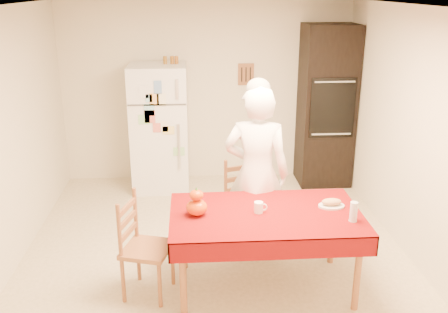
{
  "coord_description": "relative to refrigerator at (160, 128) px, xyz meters",
  "views": [
    {
      "loc": [
        -0.22,
        -4.65,
        2.68
      ],
      "look_at": [
        0.11,
        0.2,
        1.0
      ],
      "focal_mm": 40.0,
      "sensor_mm": 36.0,
      "label": 1
    }
  ],
  "objects": [
    {
      "name": "pumpkin_upper",
      "position": [
        0.46,
        -2.54,
        0.1
      ],
      "size": [
        0.12,
        0.12,
        0.09
      ],
      "primitive_type": "ellipsoid",
      "color": "red",
      "rests_on": "pumpkin_lower"
    },
    {
      "name": "bread_plate",
      "position": [
        1.69,
        -2.46,
        -0.08
      ],
      "size": [
        0.24,
        0.24,
        0.02
      ],
      "primitive_type": "cylinder",
      "color": "silver",
      "rests_on": "dining_table"
    },
    {
      "name": "spice_jar_left",
      "position": [
        0.1,
        0.05,
        0.9
      ],
      "size": [
        0.05,
        0.05,
        0.1
      ],
      "primitive_type": "cylinder",
      "color": "brown",
      "rests_on": "refrigerator"
    },
    {
      "name": "dining_table",
      "position": [
        1.07,
        -2.54,
        -0.16
      ],
      "size": [
        1.7,
        1.0,
        0.76
      ],
      "color": "brown",
      "rests_on": "floor"
    },
    {
      "name": "chair_left",
      "position": [
        -0.05,
        -2.54,
        -0.34
      ],
      "size": [
        0.5,
        0.52,
        0.95
      ],
      "rotation": [
        0.0,
        0.0,
        1.28
      ],
      "color": "brown",
      "rests_on": "floor"
    },
    {
      "name": "spice_jar_mid",
      "position": [
        0.2,
        0.05,
        0.9
      ],
      "size": [
        0.05,
        0.05,
        0.1
      ],
      "primitive_type": "cylinder",
      "color": "brown",
      "rests_on": "refrigerator"
    },
    {
      "name": "refrigerator",
      "position": [
        0.0,
        0.0,
        0.0
      ],
      "size": [
        0.75,
        0.74,
        1.7
      ],
      "color": "white",
      "rests_on": "floor"
    },
    {
      "name": "chair_far",
      "position": [
        0.98,
        -1.69,
        -0.34
      ],
      "size": [
        0.53,
        0.52,
        0.95
      ],
      "rotation": [
        0.0,
        0.0,
        0.34
      ],
      "color": "brown",
      "rests_on": "floor"
    },
    {
      "name": "seated_woman",
      "position": [
        1.06,
        -1.94,
        0.05
      ],
      "size": [
        0.73,
        0.56,
        1.8
      ],
      "primitive_type": "imported",
      "rotation": [
        0.0,
        0.0,
        2.93
      ],
      "color": "white",
      "rests_on": "floor"
    },
    {
      "name": "spice_jar_right",
      "position": [
        0.25,
        0.05,
        0.9
      ],
      "size": [
        0.05,
        0.05,
        0.1
      ],
      "primitive_type": "cylinder",
      "color": "#92541A",
      "rests_on": "refrigerator"
    },
    {
      "name": "coffee_mug",
      "position": [
        1.01,
        -2.53,
        -0.04
      ],
      "size": [
        0.08,
        0.08,
        0.1
      ],
      "primitive_type": "cylinder",
      "color": "white",
      "rests_on": "dining_table"
    },
    {
      "name": "room_shell",
      "position": [
        0.65,
        -1.88,
        0.77
      ],
      "size": [
        4.02,
        4.52,
        2.51
      ],
      "color": "beige",
      "rests_on": "ground"
    },
    {
      "name": "pumpkin_lower",
      "position": [
        0.46,
        -2.54,
        -0.02
      ],
      "size": [
        0.19,
        0.19,
        0.14
      ],
      "primitive_type": "ellipsoid",
      "color": "#CD5A04",
      "rests_on": "dining_table"
    },
    {
      "name": "wine_glass",
      "position": [
        1.79,
        -2.75,
        -0.0
      ],
      "size": [
        0.07,
        0.07,
        0.18
      ],
      "primitive_type": "cylinder",
      "color": "silver",
      "rests_on": "dining_table"
    },
    {
      "name": "floor",
      "position": [
        0.65,
        -1.88,
        -0.85
      ],
      "size": [
        4.5,
        4.5,
        0.0
      ],
      "primitive_type": "plane",
      "color": "tan",
      "rests_on": "ground"
    },
    {
      "name": "oven_cabinet",
      "position": [
        2.28,
        0.05,
        0.25
      ],
      "size": [
        0.7,
        0.62,
        2.2
      ],
      "color": "black",
      "rests_on": "floor"
    },
    {
      "name": "bread_loaf",
      "position": [
        1.69,
        -2.46,
        -0.04
      ],
      "size": [
        0.18,
        0.1,
        0.06
      ],
      "primitive_type": "ellipsoid",
      "color": "#98764B",
      "rests_on": "bread_plate"
    }
  ]
}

